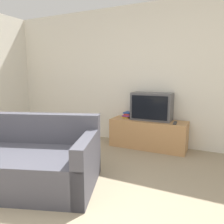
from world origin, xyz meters
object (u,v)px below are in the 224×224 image
object	(u,v)px
couch	(10,161)
remote_on_stand	(175,123)
tv_stand	(148,134)
book_stack	(128,115)
television	(152,106)

from	to	relation	value
couch	remote_on_stand	world-z (taller)	couch
remote_on_stand	tv_stand	bearing A→B (deg)	169.81
tv_stand	book_stack	size ratio (longest dim) A/B	5.86
tv_stand	television	distance (m)	0.51
tv_stand	couch	distance (m)	2.32
television	book_stack	size ratio (longest dim) A/B	3.07
couch	book_stack	distance (m)	2.21
book_stack	couch	bearing A→B (deg)	-109.22
book_stack	television	bearing A→B (deg)	-0.51
tv_stand	remote_on_stand	size ratio (longest dim) A/B	7.08
television	remote_on_stand	bearing A→B (deg)	-17.36
couch	book_stack	world-z (taller)	couch
television	remote_on_stand	world-z (taller)	television
couch	remote_on_stand	distance (m)	2.54
television	couch	size ratio (longest dim) A/B	0.31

